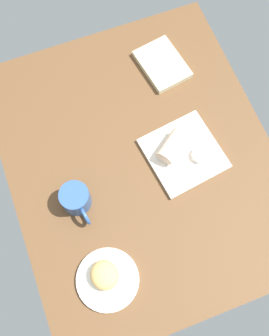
# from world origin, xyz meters

# --- Properties ---
(dining_table) EXTENTS (1.10, 0.90, 0.04)m
(dining_table) POSITION_xyz_m (0.00, 0.00, 0.02)
(dining_table) COLOR brown
(dining_table) RESTS_ON ground
(round_plate) EXTENTS (0.20, 0.20, 0.01)m
(round_plate) POSITION_xyz_m (-0.33, 0.24, 0.05)
(round_plate) COLOR white
(round_plate) RESTS_ON dining_table
(scone_pastry) EXTENTS (0.11, 0.10, 0.05)m
(scone_pastry) POSITION_xyz_m (-0.32, 0.24, 0.08)
(scone_pastry) COLOR tan
(scone_pastry) RESTS_ON round_plate
(square_plate) EXTENTS (0.27, 0.27, 0.02)m
(square_plate) POSITION_xyz_m (-0.03, -0.15, 0.05)
(square_plate) COLOR silver
(square_plate) RESTS_ON dining_table
(sauce_cup) EXTENTS (0.06, 0.06, 0.02)m
(sauce_cup) POSITION_xyz_m (-0.06, -0.19, 0.07)
(sauce_cup) COLOR silver
(sauce_cup) RESTS_ON square_plate
(breakfast_wrap) EXTENTS (0.12, 0.13, 0.06)m
(breakfast_wrap) POSITION_xyz_m (-0.01, -0.11, 0.09)
(breakfast_wrap) COLOR beige
(breakfast_wrap) RESTS_ON square_plate
(book_stack) EXTENTS (0.22, 0.18, 0.02)m
(book_stack) POSITION_xyz_m (0.32, -0.21, 0.05)
(book_stack) COLOR beige
(book_stack) RESTS_ON dining_table
(coffee_mug) EXTENTS (0.14, 0.10, 0.09)m
(coffee_mug) POSITION_xyz_m (-0.07, 0.25, 0.09)
(coffee_mug) COLOR #2D518C
(coffee_mug) RESTS_ON dining_table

